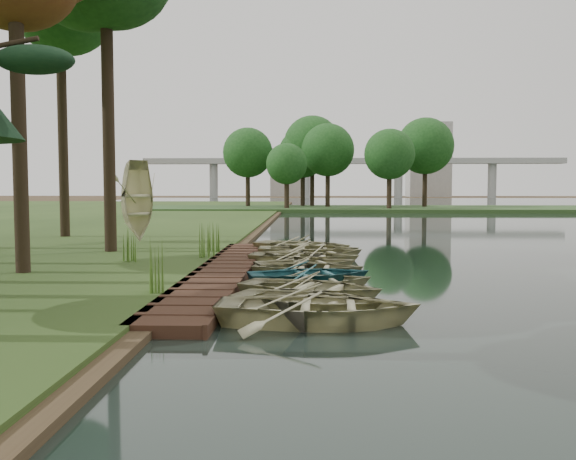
{
  "coord_description": "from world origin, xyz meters",
  "views": [
    {
      "loc": [
        1.01,
        -19.16,
        2.79
      ],
      "look_at": [
        0.33,
        0.67,
        1.4
      ],
      "focal_mm": 40.0,
      "sensor_mm": 36.0,
      "label": 1
    }
  ],
  "objects_px": {
    "boardwalk": "(224,273)",
    "rowboat_2": "(311,285)",
    "rowboat_0": "(318,304)",
    "stored_rowboat": "(138,233)",
    "rowboat_1": "(311,297)"
  },
  "relations": [
    {
      "from": "rowboat_2",
      "to": "rowboat_0",
      "type": "bearing_deg",
      "value": -156.56
    },
    {
      "from": "boardwalk",
      "to": "rowboat_2",
      "type": "xyz_separation_m",
      "value": [
        2.63,
        -3.96,
        0.26
      ]
    },
    {
      "from": "rowboat_2",
      "to": "rowboat_1",
      "type": "bearing_deg",
      "value": -159.66
    },
    {
      "from": "boardwalk",
      "to": "rowboat_1",
      "type": "bearing_deg",
      "value": -64.87
    },
    {
      "from": "stored_rowboat",
      "to": "rowboat_1",
      "type": "bearing_deg",
      "value": -119.55
    },
    {
      "from": "rowboat_0",
      "to": "rowboat_2",
      "type": "xyz_separation_m",
      "value": [
        -0.15,
        2.73,
        -0.05
      ]
    },
    {
      "from": "boardwalk",
      "to": "stored_rowboat",
      "type": "distance_m",
      "value": 10.11
    },
    {
      "from": "rowboat_1",
      "to": "stored_rowboat",
      "type": "height_order",
      "value": "stored_rowboat"
    },
    {
      "from": "rowboat_0",
      "to": "rowboat_2",
      "type": "distance_m",
      "value": 2.73
    },
    {
      "from": "rowboat_0",
      "to": "stored_rowboat",
      "type": "relative_size",
      "value": 1.12
    },
    {
      "from": "boardwalk",
      "to": "rowboat_2",
      "type": "bearing_deg",
      "value": -56.4
    },
    {
      "from": "rowboat_0",
      "to": "stored_rowboat",
      "type": "distance_m",
      "value": 17.31
    },
    {
      "from": "rowboat_1",
      "to": "stored_rowboat",
      "type": "distance_m",
      "value": 16.28
    },
    {
      "from": "rowboat_1",
      "to": "rowboat_2",
      "type": "distance_m",
      "value": 1.65
    },
    {
      "from": "rowboat_1",
      "to": "stored_rowboat",
      "type": "bearing_deg",
      "value": 48.05
    }
  ]
}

